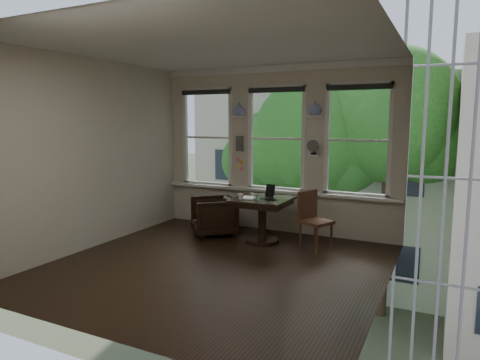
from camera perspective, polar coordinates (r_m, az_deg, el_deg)
The scene contains 25 objects.
ground at distance 6.15m, azimuth -3.04°, elevation -11.33°, with size 4.50×4.50×0.00m, color black.
ceiling at distance 5.89m, azimuth -3.26°, elevation 17.43°, with size 4.50×4.50×0.00m, color silver.
wall_back at distance 7.86m, azimuth 4.95°, elevation 4.05°, with size 4.50×4.50×0.00m, color beige.
wall_front at distance 4.04m, azimuth -19.03°, elevation 0.00°, with size 4.50×4.50×0.00m, color beige.
wall_left at distance 7.20m, azimuth -18.97°, elevation 3.30°, with size 4.50×4.50×0.00m, color beige.
wall_right at distance 5.12m, azimuth 19.38°, elevation 1.57°, with size 4.50×4.50×0.00m, color beige.
window_left at distance 8.49m, azimuth -4.24°, elevation 5.69°, with size 1.10×0.12×1.90m, color white, non-canonical shape.
window_center at distance 7.85m, azimuth 4.97°, elevation 5.50°, with size 1.10×0.12×1.90m, color white, non-canonical shape.
window_right at distance 7.45m, azimuth 15.45°, elevation 5.12°, with size 1.10×0.12×1.90m, color white, non-canonical shape.
shelf_left at distance 8.05m, azimuth -0.13°, elevation 8.44°, with size 0.26×0.16×0.03m, color white.
shelf_right at distance 7.51m, azimuth 9.93°, elevation 8.36°, with size 0.26×0.16×0.03m, color white.
intercom at distance 8.08m, azimuth -0.03°, elevation 4.89°, with size 0.14×0.06×0.28m, color #59544F.
sticky_notes at distance 8.11m, azimuth -0.02°, elevation 2.43°, with size 0.16×0.01×0.24m, color pink, non-canonical shape.
desk_fan at distance 7.51m, azimuth 9.78°, elevation 4.01°, with size 0.20×0.20×0.24m, color #59544F, non-canonical shape.
vase_left at distance 8.05m, azimuth -0.13°, elevation 9.43°, with size 0.24×0.24×0.25m, color white.
vase_right at distance 7.52m, azimuth 9.96°, elevation 9.42°, with size 0.24×0.24×0.25m, color white.
table at distance 7.19m, azimuth 2.99°, elevation -5.38°, with size 0.90×0.90×0.75m, color black, non-canonical shape.
armchair_left at distance 7.67m, azimuth -3.52°, elevation -4.81°, with size 0.72×0.75×0.68m, color black.
cushion_red at distance 7.64m, azimuth -3.53°, elevation -4.00°, with size 0.45×0.45×0.06m, color maroon.
side_chair_right at distance 6.83m, azimuth 10.11°, elevation -5.46°, with size 0.42×0.42×0.92m, color #48291A, non-canonical shape.
laptop at distance 6.94m, azimuth 3.84°, elevation -2.60°, with size 0.29×0.19×0.02m, color black.
mug at distance 6.99m, azimuth 0.06°, elevation -2.22°, with size 0.10×0.10×0.09m, color white.
drinking_glass at distance 6.82m, azimuth 2.36°, elevation -2.50°, with size 0.11×0.11×0.09m, color white.
tablet at distance 7.18m, azimuth 4.05°, elevation -1.45°, with size 0.16×0.02×0.22m, color black.
papers at distance 7.15m, azimuth 1.09°, elevation -2.35°, with size 0.22×0.30×0.00m, color silver.
Camera 1 is at (2.85, -5.06, 2.02)m, focal length 32.00 mm.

